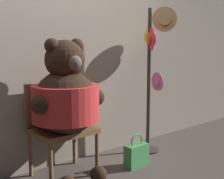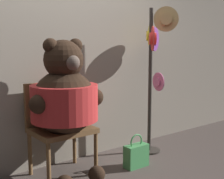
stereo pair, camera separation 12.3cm
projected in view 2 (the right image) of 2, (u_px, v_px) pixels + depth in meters
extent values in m
cube|color=gray|center=(61.00, 55.00, 3.42)|extent=(8.00, 0.10, 2.41)
cylinder|color=brown|center=(49.00, 166.00, 2.83)|extent=(0.04, 0.04, 0.44)
cylinder|color=brown|center=(96.00, 154.00, 3.14)|extent=(0.04, 0.04, 0.44)
cylinder|color=brown|center=(30.00, 154.00, 3.15)|extent=(0.04, 0.04, 0.44)
cylinder|color=brown|center=(74.00, 144.00, 3.47)|extent=(0.04, 0.04, 0.44)
cube|color=brown|center=(62.00, 130.00, 3.11)|extent=(0.58, 0.48, 0.05)
cube|color=brown|center=(51.00, 103.00, 3.25)|extent=(0.58, 0.04, 0.44)
sphere|color=black|center=(64.00, 103.00, 3.01)|extent=(0.63, 0.63, 0.63)
cylinder|color=red|center=(64.00, 103.00, 3.01)|extent=(0.65, 0.65, 0.35)
sphere|color=black|center=(63.00, 60.00, 2.95)|extent=(0.38, 0.38, 0.38)
sphere|color=black|center=(50.00, 46.00, 2.85)|extent=(0.14, 0.14, 0.14)
sphere|color=black|center=(75.00, 46.00, 3.01)|extent=(0.14, 0.14, 0.14)
sphere|color=brown|center=(72.00, 63.00, 2.83)|extent=(0.14, 0.14, 0.14)
sphere|color=black|center=(39.00, 104.00, 2.76)|extent=(0.18, 0.18, 0.18)
sphere|color=black|center=(95.00, 97.00, 3.13)|extent=(0.18, 0.18, 0.18)
sphere|color=black|center=(97.00, 174.00, 2.99)|extent=(0.16, 0.16, 0.16)
cylinder|color=#332D28|center=(149.00, 150.00, 3.88)|extent=(0.28, 0.28, 0.02)
cylinder|color=#332D28|center=(150.00, 82.00, 3.76)|extent=(0.04, 0.04, 1.74)
cylinder|color=tan|center=(166.00, 19.00, 3.63)|extent=(0.21, 0.21, 0.29)
cylinder|color=tan|center=(166.00, 19.00, 3.63)|extent=(0.15, 0.15, 0.14)
cylinder|color=red|center=(153.00, 39.00, 3.52)|extent=(0.18, 0.23, 0.28)
cylinder|color=red|center=(153.00, 39.00, 3.52)|extent=(0.14, 0.15, 0.13)
cylinder|color=#7A388E|center=(155.00, 39.00, 3.84)|extent=(0.26, 0.14, 0.29)
cylinder|color=#7A388E|center=(155.00, 39.00, 3.84)|extent=(0.14, 0.10, 0.14)
cylinder|color=#D16693|center=(158.00, 82.00, 3.61)|extent=(0.05, 0.21, 0.21)
cylinder|color=#D16693|center=(158.00, 82.00, 3.61)|extent=(0.06, 0.11, 0.10)
cylinder|color=yellow|center=(149.00, 36.00, 3.83)|extent=(0.16, 0.20, 0.25)
cylinder|color=yellow|center=(149.00, 36.00, 3.83)|extent=(0.13, 0.14, 0.12)
cube|color=#479E56|center=(136.00, 156.00, 3.37)|extent=(0.27, 0.12, 0.25)
torus|color=#479E56|center=(136.00, 142.00, 3.35)|extent=(0.17, 0.02, 0.17)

